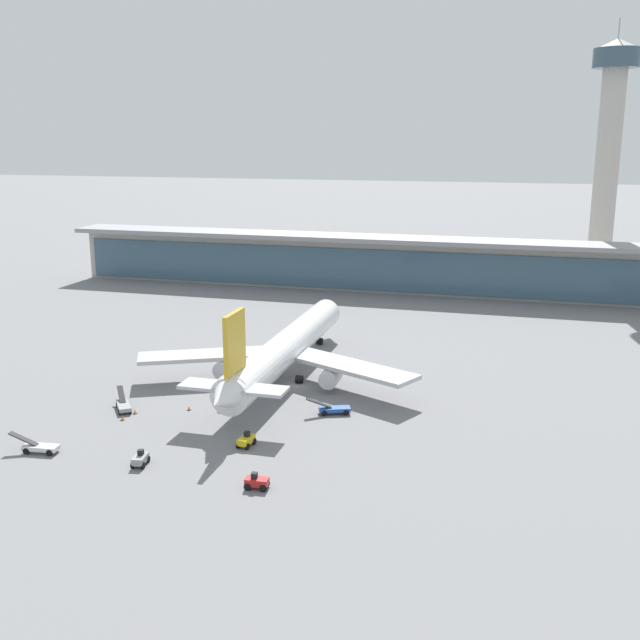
{
  "coord_description": "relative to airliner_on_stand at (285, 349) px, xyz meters",
  "views": [
    {
      "loc": [
        36.91,
        -116.07,
        41.6
      ],
      "look_at": [
        0.0,
        15.64,
        7.93
      ],
      "focal_mm": 42.04,
      "sensor_mm": 36.0,
      "label": 1
    }
  ],
  "objects": [
    {
      "name": "service_truck_near_nose_white",
      "position": [
        -21.99,
        -39.07,
        -4.62
      ],
      "size": [
        6.91,
        2.4,
        2.7
      ],
      "color": "silver",
      "rests_on": "ground"
    },
    {
      "name": "service_truck_under_wing_red",
      "position": [
        9.99,
        -41.14,
        -4.56
      ],
      "size": [
        2.97,
        1.9,
        2.05
      ],
      "color": "#B21E1E",
      "rests_on": "ground"
    },
    {
      "name": "service_truck_at_far_stand_yellow",
      "position": [
        4.15,
        -29.53,
        -4.56
      ],
      "size": [
        2.05,
        3.05,
        2.05
      ],
      "color": "yellow",
      "rests_on": "ground"
    },
    {
      "name": "airliner_on_stand",
      "position": [
        0.0,
        0.0,
        0.0
      ],
      "size": [
        49.83,
        64.6,
        17.25
      ],
      "color": "white",
      "rests_on": "ground"
    },
    {
      "name": "service_truck_on_taxiway_grey",
      "position": [
        -6.86,
        -39.01,
        -4.56
      ],
      "size": [
        2.14,
        3.1,
        2.05
      ],
      "color": "gray",
      "rests_on": "ground"
    },
    {
      "name": "service_truck_mid_apron_blue",
      "position": [
        12.56,
        -14.32,
        -4.62
      ],
      "size": [
        6.83,
        3.72,
        2.7
      ],
      "color": "#234C9E",
      "rests_on": "ground"
    },
    {
      "name": "terminal_building",
      "position": [
        2.96,
        80.72,
        2.44
      ],
      "size": [
        183.6,
        12.8,
        15.2
      ],
      "color": "#B2ADA3",
      "rests_on": "ground"
    },
    {
      "name": "service_truck_by_tail_grey",
      "position": [
        -19.43,
        -21.49,
        -4.62
      ],
      "size": [
        5.15,
        6.26,
        2.7
      ],
      "color": "gray",
      "rests_on": "ground"
    },
    {
      "name": "safety_cone_bravo",
      "position": [
        -4.53,
        -18.62,
        -5.11
      ],
      "size": [
        0.62,
        0.62,
        0.7
      ],
      "color": "orange",
      "rests_on": "ground"
    },
    {
      "name": "safety_cone_charlie",
      "position": [
        -17.34,
        -25.48,
        -5.11
      ],
      "size": [
        0.62,
        0.62,
        0.7
      ],
      "color": "orange",
      "rests_on": "ground"
    },
    {
      "name": "safety_cone_alpha",
      "position": [
        -16.89,
        -22.51,
        -5.11
      ],
      "size": [
        0.62,
        0.62,
        0.7
      ],
      "color": "orange",
      "rests_on": "ground"
    },
    {
      "name": "ground_plane",
      "position": [
        2.96,
        -3.23,
        -5.43
      ],
      "size": [
        1200.0,
        1200.0,
        0.0
      ],
      "primitive_type": "plane",
      "color": "slate"
    },
    {
      "name": "safety_cone_delta",
      "position": [
        -9.53,
        -18.85,
        -5.11
      ],
      "size": [
        0.62,
        0.62,
        0.7
      ],
      "color": "orange",
      "rests_on": "ground"
    },
    {
      "name": "control_tower",
      "position": [
        58.95,
        100.56,
        33.47
      ],
      "size": [
        12.0,
        12.0,
        71.32
      ],
      "color": "#B2ADA3",
      "rests_on": "ground"
    }
  ]
}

